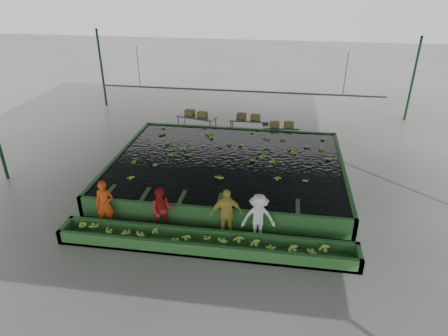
# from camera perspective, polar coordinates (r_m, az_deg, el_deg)

# --- Properties ---
(ground) EXTENTS (80.00, 80.00, 0.00)m
(ground) POSITION_cam_1_polar(r_m,az_deg,el_deg) (16.54, -0.26, -3.87)
(ground) COLOR slate
(ground) RESTS_ON ground
(shed_roof) EXTENTS (20.00, 22.00, 0.04)m
(shed_roof) POSITION_cam_1_polar(r_m,az_deg,el_deg) (14.64, -0.31, 13.23)
(shed_roof) COLOR gray
(shed_roof) RESTS_ON shed_posts
(shed_posts) EXTENTS (20.00, 22.00, 5.00)m
(shed_posts) POSITION_cam_1_polar(r_m,az_deg,el_deg) (15.42, -0.28, 4.16)
(shed_posts) COLOR #14331F
(shed_posts) RESTS_ON ground
(flotation_tank) EXTENTS (10.00, 8.00, 0.90)m
(flotation_tank) POSITION_cam_1_polar(r_m,az_deg,el_deg) (17.62, 0.50, -0.15)
(flotation_tank) COLOR #275B27
(flotation_tank) RESTS_ON ground
(tank_water) EXTENTS (9.70, 7.70, 0.00)m
(tank_water) POSITION_cam_1_polar(r_m,az_deg,el_deg) (17.44, 0.50, 1.02)
(tank_water) COLOR black
(tank_water) RESTS_ON flotation_tank
(sorting_trough) EXTENTS (10.00, 1.00, 0.50)m
(sorting_trough) POSITION_cam_1_polar(r_m,az_deg,el_deg) (13.45, -2.71, -10.67)
(sorting_trough) COLOR #275B27
(sorting_trough) RESTS_ON ground
(cableway_rail) EXTENTS (0.08, 0.08, 14.00)m
(cableway_rail) POSITION_cam_1_polar(r_m,az_deg,el_deg) (19.94, 2.01, 10.94)
(cableway_rail) COLOR #59605B
(cableway_rail) RESTS_ON shed_roof
(rail_hanger_left) EXTENTS (0.04, 0.04, 2.00)m
(rail_hanger_left) POSITION_cam_1_polar(r_m,az_deg,el_deg) (20.86, -12.13, 13.93)
(rail_hanger_left) COLOR #59605B
(rail_hanger_left) RESTS_ON shed_roof
(rail_hanger_right) EXTENTS (0.04, 0.04, 2.00)m
(rail_hanger_right) POSITION_cam_1_polar(r_m,az_deg,el_deg) (19.76, 16.97, 12.68)
(rail_hanger_right) COLOR #59605B
(rail_hanger_right) RESTS_ON shed_roof
(worker_a) EXTENTS (0.72, 0.53, 1.81)m
(worker_a) POSITION_cam_1_polar(r_m,az_deg,el_deg) (14.81, -16.66, -5.01)
(worker_a) COLOR #D04411
(worker_a) RESTS_ON ground
(worker_b) EXTENTS (0.97, 0.83, 1.71)m
(worker_b) POSITION_cam_1_polar(r_m,az_deg,el_deg) (14.11, -8.84, -6.01)
(worker_b) COLOR #AA1F1E
(worker_b) RESTS_ON ground
(worker_c) EXTENTS (1.20, 0.80, 1.89)m
(worker_c) POSITION_cam_1_polar(r_m,az_deg,el_deg) (13.61, 0.29, -6.56)
(worker_c) COLOR gold
(worker_c) RESTS_ON ground
(worker_d) EXTENTS (1.24, 0.83, 1.77)m
(worker_d) POSITION_cam_1_polar(r_m,az_deg,el_deg) (13.55, 4.93, -7.13)
(worker_d) COLOR white
(worker_d) RESTS_ON ground
(packing_table_left) EXTENTS (2.34, 1.37, 1.00)m
(packing_table_left) POSITION_cam_1_polar(r_m,az_deg,el_deg) (22.73, -3.86, 6.27)
(packing_table_left) COLOR #59605B
(packing_table_left) RESTS_ON ground
(packing_table_mid) EXTENTS (2.18, 0.90, 0.99)m
(packing_table_mid) POSITION_cam_1_polar(r_m,az_deg,el_deg) (22.30, 3.59, 5.85)
(packing_table_mid) COLOR #59605B
(packing_table_mid) RESTS_ON ground
(packing_table_right) EXTENTS (1.98, 0.97, 0.87)m
(packing_table_right) POSITION_cam_1_polar(r_m,az_deg,el_deg) (21.72, 8.02, 4.89)
(packing_table_right) COLOR #59605B
(packing_table_right) RESTS_ON ground
(box_stack_left) EXTENTS (1.36, 0.75, 0.28)m
(box_stack_left) POSITION_cam_1_polar(r_m,az_deg,el_deg) (22.56, -4.00, 7.45)
(box_stack_left) COLOR olive
(box_stack_left) RESTS_ON packing_table_left
(box_stack_mid) EXTENTS (1.30, 0.50, 0.27)m
(box_stack_mid) POSITION_cam_1_polar(r_m,az_deg,el_deg) (22.11, 3.49, 7.03)
(box_stack_mid) COLOR olive
(box_stack_mid) RESTS_ON packing_table_mid
(box_stack_right) EXTENTS (1.27, 0.54, 0.27)m
(box_stack_right) POSITION_cam_1_polar(r_m,az_deg,el_deg) (21.48, 8.23, 5.87)
(box_stack_right) COLOR olive
(box_stack_right) RESTS_ON packing_table_right
(floating_bananas) EXTENTS (8.83, 6.02, 0.12)m
(floating_bananas) POSITION_cam_1_polar(r_m,az_deg,el_deg) (18.16, 0.87, 2.10)
(floating_bananas) COLOR #84B638
(floating_bananas) RESTS_ON tank_water
(trough_bananas) EXTENTS (8.72, 0.58, 0.12)m
(trough_bananas) POSITION_cam_1_polar(r_m,az_deg,el_deg) (13.36, -2.72, -10.16)
(trough_bananas) COLOR #84B638
(trough_bananas) RESTS_ON sorting_trough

